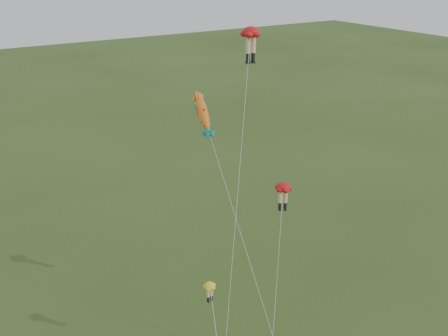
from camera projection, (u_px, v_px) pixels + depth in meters
legs_kite_red_high at (251, 39)px, 37.12m from camera, size 8.91×9.84×22.57m
legs_kite_red_mid at (283, 193)px, 35.72m from camera, size 5.08×5.62×12.49m
legs_kite_yellow at (211, 294)px, 33.10m from camera, size 2.34×5.78×7.43m
fish_kite at (202, 112)px, 36.82m from camera, size 1.29×12.76×18.35m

